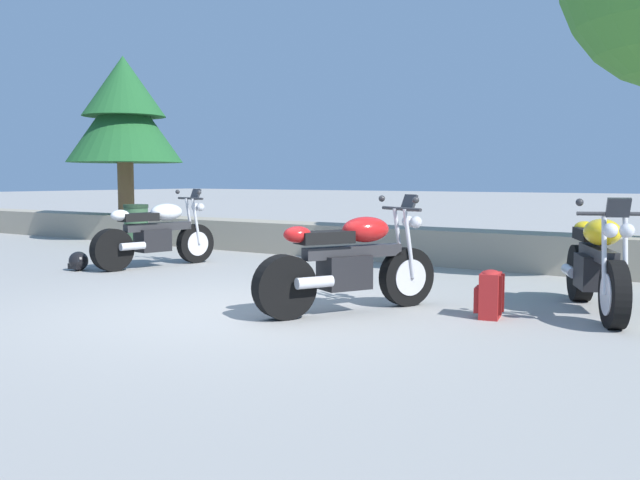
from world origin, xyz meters
TOP-DOWN VIEW (x-y plane):
  - ground_plane at (0.00, 0.00)m, footprint 120.00×120.00m
  - stone_wall at (0.00, 4.80)m, footprint 36.00×0.80m
  - motorcycle_white_near_left at (-3.31, 2.04)m, footprint 0.75×2.05m
  - motorcycle_red_centre at (1.00, 0.63)m, footprint 1.14×1.91m
  - motorcycle_yellow_far_right at (3.08, 1.91)m, footprint 1.09×1.94m
  - rider_backpack at (2.28, 1.12)m, footprint 0.30×0.33m
  - rider_helmet at (-3.94, 1.07)m, footprint 0.28×0.28m
  - pine_tree_far_left at (-7.37, 4.92)m, footprint 2.47×2.47m
  - trash_bin at (-5.43, 3.48)m, footprint 0.46×0.46m

SIDE VIEW (x-z plane):
  - ground_plane at x=0.00m, z-range 0.00..0.00m
  - rider_helmet at x=-3.94m, z-range 0.00..0.28m
  - rider_backpack at x=2.28m, z-range 0.01..0.48m
  - stone_wall at x=0.00m, z-range 0.00..0.55m
  - trash_bin at x=-5.43m, z-range 0.00..0.86m
  - motorcycle_white_near_left at x=-3.31m, z-range -0.10..1.07m
  - motorcycle_red_centre at x=1.00m, z-range -0.10..1.07m
  - motorcycle_yellow_far_right at x=3.08m, z-range -0.10..1.07m
  - pine_tree_far_left at x=-7.37m, z-range 1.06..4.49m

